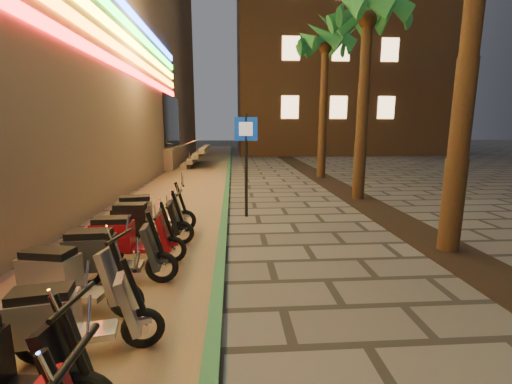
{
  "coord_description": "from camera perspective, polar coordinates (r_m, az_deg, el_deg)",
  "views": [
    {
      "loc": [
        -0.65,
        -4.21,
        2.42
      ],
      "look_at": [
        -0.22,
        2.17,
        1.2
      ],
      "focal_mm": 24.0,
      "sensor_mm": 36.0,
      "label": 1
    }
  ],
  "objects": [
    {
      "name": "scooter_6",
      "position": [
        5.75,
        -23.38,
        -9.55
      ],
      "size": [
        1.65,
        0.58,
        1.16
      ],
      "rotation": [
        0.0,
        0.0,
        0.06
      ],
      "color": "black",
      "rests_on": "ground"
    },
    {
      "name": "palm_d",
      "position": [
        17.12,
        11.49,
        22.45
      ],
      "size": [
        2.97,
        3.02,
        7.16
      ],
      "color": "#472D19",
      "rests_on": "ground"
    },
    {
      "name": "parking_strip",
      "position": [
        14.54,
        -11.5,
        1.0
      ],
      "size": [
        3.4,
        60.0,
        0.01
      ],
      "primitive_type": "cube",
      "color": "#8C7251",
      "rests_on": "ground"
    },
    {
      "name": "pedestrian_sign",
      "position": [
        9.15,
        -1.67,
        6.8
      ],
      "size": [
        0.61,
        0.11,
        2.75
      ],
      "rotation": [
        0.0,
        0.0,
        -0.07
      ],
      "color": "black",
      "rests_on": "ground"
    },
    {
      "name": "planting_strip",
      "position": [
        10.42,
        20.36,
        -3.27
      ],
      "size": [
        1.2,
        40.0,
        0.02
      ],
      "primitive_type": "cube",
      "color": "black",
      "rests_on": "ground"
    },
    {
      "name": "green_curb",
      "position": [
        14.41,
        -4.79,
        1.27
      ],
      "size": [
        0.18,
        60.0,
        0.1
      ],
      "primitive_type": "cube",
      "color": "#286B41",
      "rests_on": "ground"
    },
    {
      "name": "scooter_8",
      "position": [
        7.43,
        -18.25,
        -4.74
      ],
      "size": [
        1.63,
        0.57,
        1.15
      ],
      "rotation": [
        0.0,
        0.0,
        -0.01
      ],
      "color": "black",
      "rests_on": "ground"
    },
    {
      "name": "scooter_5",
      "position": [
        5.16,
        -28.79,
        -12.48
      ],
      "size": [
        1.62,
        0.73,
        1.14
      ],
      "rotation": [
        0.0,
        0.0,
        -0.2
      ],
      "color": "black",
      "rests_on": "ground"
    },
    {
      "name": "scooter_7",
      "position": [
        6.49,
        -20.62,
        -7.17
      ],
      "size": [
        1.62,
        0.57,
        1.14
      ],
      "rotation": [
        0.0,
        0.0,
        0.03
      ],
      "color": "black",
      "rests_on": "ground"
    },
    {
      "name": "palm_c",
      "position": [
        12.44,
        18.13,
        25.71
      ],
      "size": [
        2.97,
        3.02,
        6.91
      ],
      "color": "#472D19",
      "rests_on": "ground"
    },
    {
      "name": "apartment_block",
      "position": [
        38.8,
        11.88,
        25.61
      ],
      "size": [
        18.0,
        16.06,
        25.0
      ],
      "color": "brown",
      "rests_on": "ground"
    },
    {
      "name": "ground",
      "position": [
        4.9,
        4.5,
        -18.84
      ],
      "size": [
        120.0,
        120.0,
        0.0
      ],
      "primitive_type": "plane",
      "color": "#474442",
      "rests_on": "ground"
    },
    {
      "name": "scooter_9",
      "position": [
        8.09,
        -17.55,
        -3.31
      ],
      "size": [
        1.7,
        0.78,
        1.2
      ],
      "rotation": [
        0.0,
        0.0,
        0.21
      ],
      "color": "black",
      "rests_on": "ground"
    },
    {
      "name": "scooter_4",
      "position": [
        4.25,
        -28.67,
        -18.0
      ],
      "size": [
        1.52,
        0.67,
        1.07
      ],
      "rotation": [
        0.0,
        0.0,
        0.19
      ],
      "color": "black",
      "rests_on": "ground"
    }
  ]
}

